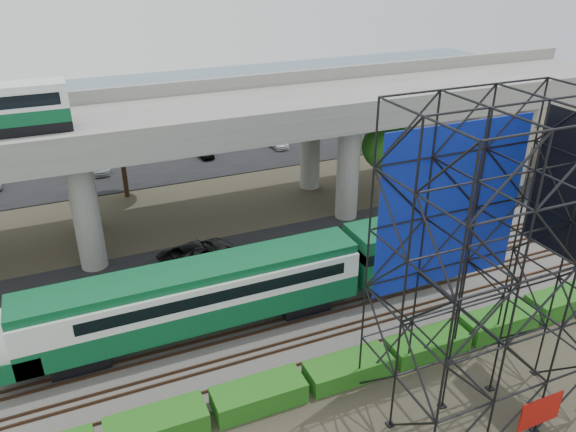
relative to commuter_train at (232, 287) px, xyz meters
name	(u,v)px	position (x,y,z in m)	size (l,w,h in m)	color
ground	(297,334)	(3.20, -2.00, -2.88)	(140.00, 140.00, 0.00)	#474233
ballast_bed	(284,314)	(3.20, 0.00, -2.78)	(90.00, 12.00, 0.20)	slate
service_road	(239,251)	(3.20, 8.50, -2.84)	(90.00, 5.00, 0.08)	black
parking_lot	(169,152)	(3.20, 32.00, -2.84)	(90.00, 18.00, 0.08)	black
harbor_water	(135,104)	(3.20, 54.00, -2.87)	(140.00, 40.00, 0.03)	slate
rail_tracks	(284,311)	(3.20, 0.00, -2.60)	(90.00, 9.52, 0.16)	#472D1E
commuter_train	(232,287)	(0.00, 0.00, 0.00)	(29.30, 3.06, 4.30)	black
overpass	(197,126)	(2.05, 14.00, 5.33)	(80.00, 12.00, 12.40)	#9E9B93
scaffold_tower	(490,270)	(8.94, -9.98, 4.59)	(9.36, 6.36, 15.00)	black
hedge_strip	(349,368)	(4.21, -6.30, -2.32)	(34.60, 1.80, 1.20)	#155413
trees	(153,165)	(-1.47, 14.17, 2.69)	(40.94, 16.94, 7.69)	#382314
suv	(198,253)	(0.01, 8.00, -2.03)	(2.55, 5.53, 1.54)	black
parked_cars	(183,145)	(4.75, 31.88, -2.20)	(37.15, 9.54, 1.32)	#BABABA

